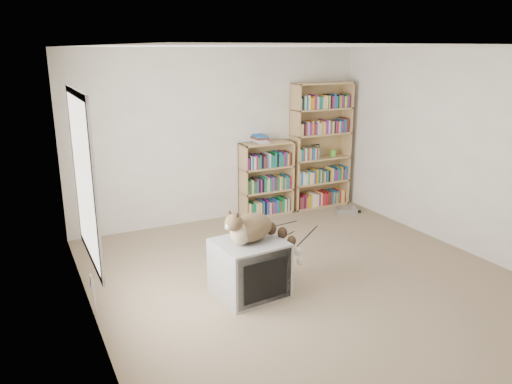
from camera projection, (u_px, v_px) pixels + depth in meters
name	position (u px, v px, depth m)	size (l,w,h in m)	color
floor	(311.00, 283.00, 5.48)	(4.50, 5.00, 0.01)	#9C8469
wall_back	(221.00, 136.00, 7.29)	(4.50, 0.02, 2.50)	white
wall_left	(88.00, 201.00, 4.17)	(0.02, 5.00, 2.50)	white
wall_right	(470.00, 153.00, 6.10)	(0.02, 5.00, 2.50)	white
ceiling	(319.00, 46.00, 4.79)	(4.50, 5.00, 0.02)	white
window	(84.00, 178.00, 4.31)	(0.02, 1.22, 1.52)	white
crt_tv	(249.00, 268.00, 5.17)	(0.73, 0.67, 0.59)	#A9A9AC
cat	(258.00, 231.00, 5.08)	(0.86, 0.54, 0.62)	#362616
bookcase_tall	(320.00, 149.00, 7.95)	(0.99, 0.30, 1.98)	tan
bookcase_short	(266.00, 181.00, 7.65)	(0.82, 0.30, 1.13)	tan
book_stack	(260.00, 139.00, 7.44)	(0.21, 0.27, 0.12)	#B01723
green_mug	(333.00, 153.00, 8.06)	(0.09, 0.09, 0.10)	#59C036
framed_print	(316.00, 150.00, 8.02)	(0.15, 0.01, 0.20)	black
dvd_player	(346.00, 210.00, 7.84)	(0.32, 0.23, 0.07)	#A7A6AB
wall_outlet	(91.00, 282.00, 4.80)	(0.01, 0.08, 0.13)	silver
floor_cables	(273.00, 234.00, 6.93)	(1.20, 0.70, 0.01)	black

